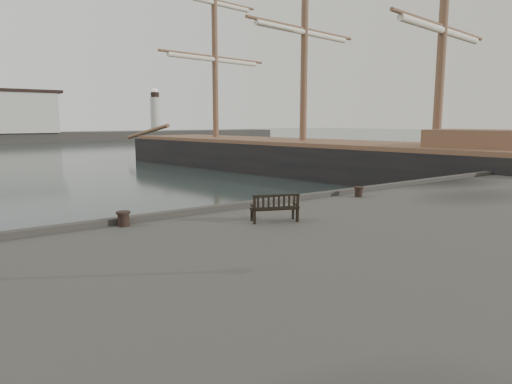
% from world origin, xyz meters
% --- Properties ---
extents(ground, '(400.00, 400.00, 0.00)m').
position_xyz_m(ground, '(0.00, 0.00, 0.00)').
color(ground, black).
rests_on(ground, ground).
extents(bench, '(1.46, 0.96, 0.79)m').
position_xyz_m(bench, '(0.15, -2.51, 1.81)').
color(bench, black).
rests_on(bench, quay).
extents(bollard_left, '(0.43, 0.43, 0.41)m').
position_xyz_m(bollard_left, '(-3.59, -0.50, 1.77)').
color(bollard_left, black).
rests_on(bollard_left, quay).
extents(bollard_right, '(0.39, 0.39, 0.39)m').
position_xyz_m(bollard_right, '(5.47, -0.98, 1.75)').
color(bollard_right, black).
rests_on(bollard_right, quay).
extents(tall_ship_main, '(14.48, 42.27, 31.12)m').
position_xyz_m(tall_ship_main, '(18.41, 16.76, 0.78)').
color(tall_ship_main, black).
rests_on(tall_ship_main, ground).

